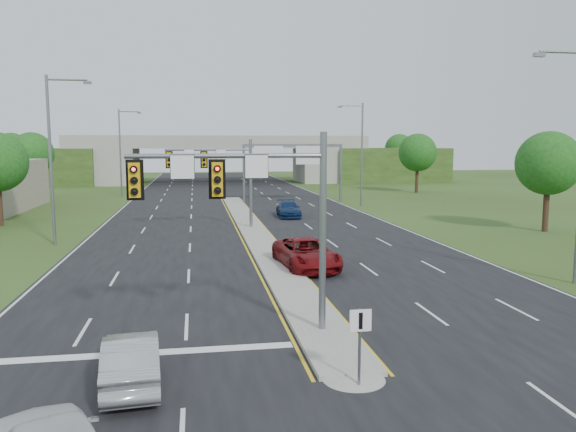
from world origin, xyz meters
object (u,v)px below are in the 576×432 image
at_px(car_far_b, 288,209).
at_px(overpass, 220,162).
at_px(car_far_a, 306,253).
at_px(signal_mast_far, 221,169).
at_px(sign_gantry, 292,157).
at_px(keep_right_sign, 360,334).
at_px(car_silver, 131,359).
at_px(signal_mast_near, 257,200).

bearing_deg(car_far_b, overpass, 97.98).
relative_size(overpass, car_far_a, 14.04).
bearing_deg(signal_mast_far, car_far_a, -75.55).
height_order(signal_mast_far, sign_gantry, signal_mast_far).
distance_m(keep_right_sign, car_silver, 6.30).
bearing_deg(overpass, car_far_a, -88.77).
bearing_deg(signal_mast_near, car_far_b, 78.68).
relative_size(signal_mast_near, sign_gantry, 0.60).
height_order(signal_mast_far, car_far_a, signal_mast_far).
bearing_deg(signal_mast_near, sign_gantry, 78.75).
height_order(sign_gantry, car_far_b, sign_gantry).
height_order(signal_mast_near, overpass, overpass).
bearing_deg(keep_right_sign, signal_mast_far, 94.39).
relative_size(signal_mast_near, overpass, 0.09).
distance_m(signal_mast_far, car_silver, 28.73).
xyz_separation_m(signal_mast_far, sign_gantry, (8.95, 19.99, 0.51)).
height_order(signal_mast_near, sign_gantry, signal_mast_near).
height_order(sign_gantry, overpass, overpass).
distance_m(signal_mast_near, car_far_b, 32.78).
xyz_separation_m(signal_mast_near, signal_mast_far, (0.00, 25.00, 0.00)).
bearing_deg(overpass, signal_mast_near, -91.62).
distance_m(sign_gantry, car_far_a, 35.27).
bearing_deg(car_silver, car_far_b, -111.47).
height_order(car_far_a, car_far_b, car_far_a).
distance_m(signal_mast_near, car_far_a, 11.73).
relative_size(keep_right_sign, sign_gantry, 0.19).
xyz_separation_m(car_silver, car_far_b, (10.24, 35.09, 0.01)).
relative_size(signal_mast_near, car_far_a, 1.23).
height_order(car_silver, car_far_b, car_far_b).
bearing_deg(signal_mast_far, overpass, 87.65).
relative_size(car_far_a, car_far_b, 1.17).
bearing_deg(keep_right_sign, overpass, 90.00).
xyz_separation_m(sign_gantry, car_far_a, (-5.18, -34.60, -4.43)).
xyz_separation_m(sign_gantry, car_far_b, (-2.56, -13.09, -4.51)).
relative_size(overpass, car_silver, 18.95).
height_order(keep_right_sign, car_silver, keep_right_sign).
bearing_deg(signal_mast_near, car_silver, -140.37).
xyz_separation_m(keep_right_sign, car_far_b, (4.13, 36.35, -0.79)).
relative_size(sign_gantry, car_far_a, 2.03).
bearing_deg(car_far_b, sign_gantry, 82.03).
bearing_deg(car_far_b, keep_right_sign, -93.39).
xyz_separation_m(signal_mast_near, car_far_b, (6.39, 31.90, -4.00)).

